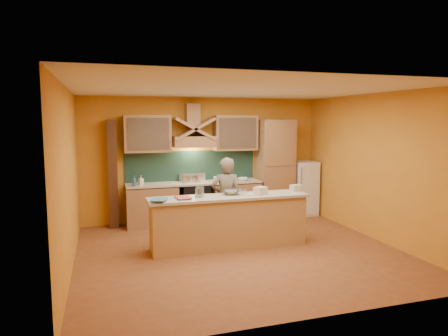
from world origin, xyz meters
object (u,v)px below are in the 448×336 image
object	(u,v)px
stove	(195,203)
person	(226,198)
fridge	(303,188)
mixing_bowl	(231,193)
kitchen_scale	(242,192)

from	to	relation	value
stove	person	size ratio (longest dim) A/B	0.57
person	fridge	bearing A→B (deg)	-141.02
mixing_bowl	fridge	bearing A→B (deg)	36.46
person	kitchen_scale	xyz separation A→B (m)	(0.15, -0.51, 0.20)
fridge	kitchen_scale	size ratio (longest dim) A/B	11.83
mixing_bowl	stove	bearing A→B (deg)	98.70
stove	mixing_bowl	world-z (taller)	mixing_bowl
kitchen_scale	mixing_bowl	world-z (taller)	kitchen_scale
kitchen_scale	person	bearing A→B (deg)	124.92
stove	kitchen_scale	size ratio (longest dim) A/B	8.19
fridge	kitchen_scale	world-z (taller)	fridge
stove	person	distance (m)	1.46
fridge	mixing_bowl	world-z (taller)	fridge
fridge	kitchen_scale	distance (m)	2.96
stove	kitchen_scale	world-z (taller)	kitchen_scale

